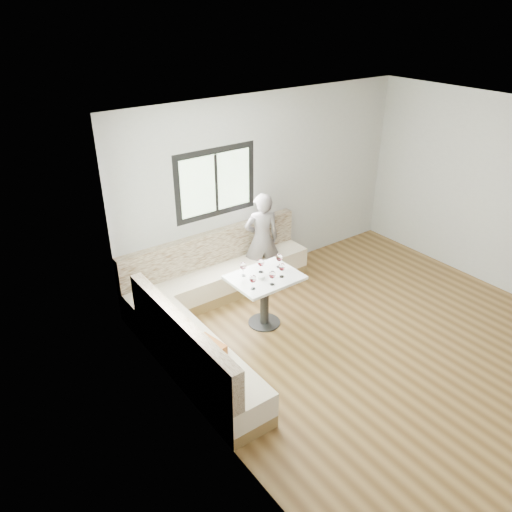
# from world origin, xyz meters

# --- Properties ---
(room) EXTENTS (5.01, 5.01, 2.81)m
(room) POSITION_xyz_m (-0.08, 0.08, 1.41)
(room) COLOR brown
(room) RESTS_ON ground
(banquette) EXTENTS (2.90, 2.80, 0.95)m
(banquette) POSITION_xyz_m (-1.59, 1.63, 0.33)
(banquette) COLOR olive
(banquette) RESTS_ON ground
(table) EXTENTS (0.91, 0.71, 0.74)m
(table) POSITION_xyz_m (-0.96, 1.26, 0.55)
(table) COLOR black
(table) RESTS_ON ground
(person) EXTENTS (0.62, 0.52, 1.46)m
(person) POSITION_xyz_m (-0.33, 2.18, 0.73)
(person) COLOR #675F5F
(person) RESTS_ON ground
(olive_ramekin) EXTENTS (0.09, 0.09, 0.04)m
(olive_ramekin) POSITION_xyz_m (-1.03, 1.25, 0.76)
(olive_ramekin) COLOR white
(olive_ramekin) RESTS_ON table
(wine_glass_a) EXTENTS (0.09, 0.09, 0.20)m
(wine_glass_a) POSITION_xyz_m (-1.26, 1.10, 0.87)
(wine_glass_a) COLOR white
(wine_glass_a) RESTS_ON table
(wine_glass_b) EXTENTS (0.09, 0.09, 0.20)m
(wine_glass_b) POSITION_xyz_m (-1.01, 1.04, 0.87)
(wine_glass_b) COLOR white
(wine_glass_b) RESTS_ON table
(wine_glass_c) EXTENTS (0.09, 0.09, 0.20)m
(wine_glass_c) POSITION_xyz_m (-0.79, 1.12, 0.87)
(wine_glass_c) COLOR white
(wine_glass_c) RESTS_ON table
(wine_glass_d) EXTENTS (0.09, 0.09, 0.20)m
(wine_glass_d) POSITION_xyz_m (-0.93, 1.38, 0.87)
(wine_glass_d) COLOR white
(wine_glass_d) RESTS_ON table
(wine_glass_e) EXTENTS (0.09, 0.09, 0.20)m
(wine_glass_e) POSITION_xyz_m (-0.65, 1.35, 0.87)
(wine_glass_e) COLOR white
(wine_glass_e) RESTS_ON table
(wine_glass_f) EXTENTS (0.09, 0.09, 0.20)m
(wine_glass_f) POSITION_xyz_m (-1.17, 1.44, 0.87)
(wine_glass_f) COLOR white
(wine_glass_f) RESTS_ON table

